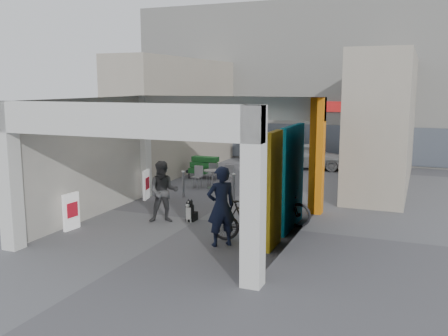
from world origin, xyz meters
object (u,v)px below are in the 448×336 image
at_px(cafe_set, 212,179).
at_px(bicycle_front, 275,206).
at_px(man_back_turned, 163,192).
at_px(bicycle_rear, 247,220).
at_px(produce_stand, 204,170).
at_px(man_with_dog, 221,206).
at_px(man_elderly, 276,189).
at_px(man_crates, 274,152).
at_px(border_collie, 191,212).
at_px(white_van, 308,155).

relative_size(cafe_set, bicycle_front, 0.68).
bearing_deg(man_back_turned, bicycle_rear, -40.86).
relative_size(produce_stand, man_with_dog, 0.68).
distance_m(man_elderly, bicycle_front, 0.82).
height_order(produce_stand, bicycle_front, bicycle_front).
bearing_deg(man_crates, bicycle_rear, 82.41).
bearing_deg(cafe_set, bicycle_front, -48.60).
height_order(produce_stand, border_collie, produce_stand).
relative_size(man_elderly, bicycle_rear, 0.99).
bearing_deg(man_elderly, bicycle_rear, -111.55).
bearing_deg(bicycle_rear, cafe_set, 8.61).
relative_size(cafe_set, man_with_dog, 0.70).
height_order(cafe_set, produce_stand, produce_stand).
xyz_separation_m(man_with_dog, bicycle_front, (0.71, 2.26, -0.45)).
distance_m(man_with_dog, man_crates, 11.33).
height_order(man_with_dog, man_elderly, man_with_dog).
bearing_deg(man_with_dog, man_elderly, -142.53).
distance_m(border_collie, bicycle_front, 2.43).
xyz_separation_m(man_elderly, bicycle_front, (0.19, -0.73, -0.32)).
height_order(man_with_dog, white_van, man_with_dog).
xyz_separation_m(cafe_set, border_collie, (1.37, -4.78, -0.03)).
bearing_deg(man_back_turned, bicycle_front, -9.15).
distance_m(produce_stand, man_crates, 3.88).
height_order(man_back_turned, man_crates, man_back_turned).
bearing_deg(border_collie, bicycle_rear, -27.90).
distance_m(man_crates, bicycle_rear, 10.82).
distance_m(cafe_set, man_elderly, 4.99).
height_order(produce_stand, man_elderly, man_elderly).
xyz_separation_m(produce_stand, man_back_turned, (1.72, -6.60, 0.53)).
distance_m(cafe_set, man_with_dog, 7.17).
bearing_deg(man_with_dog, bicycle_rear, -169.01).
relative_size(produce_stand, border_collie, 2.01).
xyz_separation_m(produce_stand, white_van, (3.52, 4.03, 0.26)).
distance_m(man_crates, bicycle_front, 9.29).
bearing_deg(cafe_set, white_van, 65.62).
xyz_separation_m(man_back_turned, man_elderly, (2.83, 1.64, -0.03)).
bearing_deg(bicycle_front, man_with_dog, 162.51).
distance_m(produce_stand, bicycle_rear, 8.59).
height_order(man_crates, white_van, man_crates).
xyz_separation_m(man_with_dog, bicycle_rear, (0.45, 0.61, -0.46)).
bearing_deg(white_van, man_crates, 116.25).
bearing_deg(bicycle_front, produce_stand, 39.89).
xyz_separation_m(cafe_set, man_back_turned, (0.69, -5.12, 0.59)).
bearing_deg(cafe_set, man_back_turned, -82.31).
height_order(man_with_dog, man_crates, man_with_dog).
xyz_separation_m(man_elderly, white_van, (-1.03, 9.00, -0.24)).
bearing_deg(bicycle_rear, white_van, -17.08).
height_order(man_with_dog, bicycle_front, man_with_dog).
distance_m(bicycle_front, white_van, 9.80).
bearing_deg(white_van, produce_stand, 135.21).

